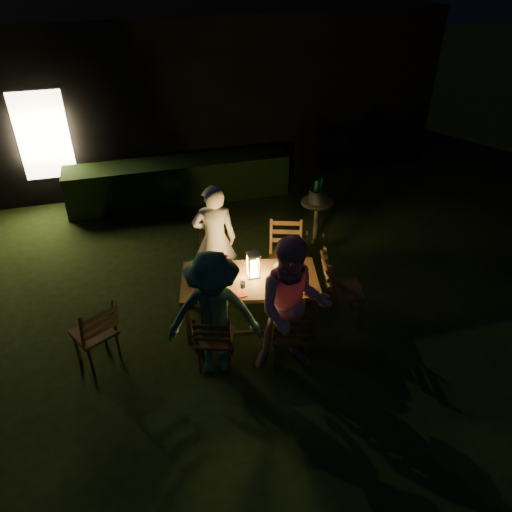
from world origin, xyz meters
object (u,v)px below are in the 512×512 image
object	(u,v)px
dining_table	(250,283)
chair_near_right	(290,344)
person_opp_right	(293,308)
bottle_bucket_a	(316,194)
person_house_side	(215,239)
ice_bucket	(318,195)
bottle_bucket_b	(320,191)
bottle_table	(230,270)
lantern	(253,266)
chair_far_left	(216,272)
person_opp_left	(214,316)
side_table	(317,206)
chair_far_right	(285,268)
chair_spare	(97,343)
chair_near_left	(216,347)
chair_end	(341,299)

from	to	relation	value
dining_table	chair_near_right	xyz separation A→B (m)	(0.29, -0.84, -0.36)
person_opp_right	bottle_bucket_a	bearing A→B (deg)	75.66
person_house_side	ice_bucket	size ratio (longest dim) A/B	5.56
bottle_bucket_b	dining_table	bearing A→B (deg)	-132.12
bottle_bucket_a	bottle_bucket_b	world-z (taller)	same
person_house_side	bottle_table	xyz separation A→B (m)	(0.03, -0.84, 0.04)
person_house_side	lantern	distance (m)	0.92
person_opp_right	lantern	world-z (taller)	person_opp_right
chair_far_left	bottle_bucket_b	world-z (taller)	bottle_bucket_b
person_opp_right	bottle_bucket_b	world-z (taller)	person_opp_right
person_opp_left	side_table	world-z (taller)	person_opp_left
chair_near_right	side_table	size ratio (longest dim) A/B	1.37
chair_far_right	person_opp_left	distance (m)	1.95
chair_near_right	person_house_side	size ratio (longest dim) A/B	0.59
chair_spare	bottle_bucket_b	size ratio (longest dim) A/B	3.18
chair_near_left	chair_end	distance (m)	1.85
lantern	chair_near_left	bearing A→B (deg)	-133.03
chair_near_left	side_table	xyz separation A→B (m)	(2.21, 2.46, 0.34)
bottle_table	chair_near_right	bearing A→B (deg)	-59.33
dining_table	chair_far_right	distance (m)	1.01
bottle_bucket_a	person_house_side	bearing A→B (deg)	-154.79
person_opp_left	chair_far_left	bearing A→B (deg)	90.02
person_house_side	person_opp_left	size ratio (longest dim) A/B	1.00
chair_far_right	chair_spare	size ratio (longest dim) A/B	1.04
person_opp_left	chair_end	bearing A→B (deg)	26.06
ice_bucket	chair_far_left	bearing A→B (deg)	-153.34
chair_far_left	chair_far_right	size ratio (longest dim) A/B	0.96
chair_near_left	person_house_side	xyz separation A→B (m)	(0.32, 1.56, 0.54)
ice_bucket	bottle_bucket_b	bearing A→B (deg)	38.66
person_opp_right	lantern	distance (m)	0.96
chair_near_left	chair_far_right	bearing A→B (deg)	64.02
person_opp_right	ice_bucket	bearing A→B (deg)	75.13
bottle_table	side_table	world-z (taller)	bottle_table
lantern	side_table	world-z (taller)	lantern
chair_spare	bottle_bucket_a	size ratio (longest dim) A/B	3.18
chair_near_right	lantern	bearing A→B (deg)	120.64
chair_far_left	lantern	xyz separation A→B (m)	(0.35, -0.81, 0.58)
chair_far_left	chair_spare	world-z (taller)	chair_spare
ice_bucket	chair_far_right	bearing A→B (deg)	-128.50
dining_table	person_opp_right	world-z (taller)	person_opp_right
dining_table	chair_end	xyz separation A→B (m)	(1.20, -0.24, -0.33)
ice_bucket	bottle_bucket_b	world-z (taller)	bottle_bucket_b
person_opp_left	side_table	bearing A→B (deg)	60.09
lantern	bottle_bucket_b	size ratio (longest dim) A/B	1.09
side_table	bottle_bucket_b	bearing A→B (deg)	38.66
chair_near_left	person_opp_left	xyz separation A→B (m)	(-0.01, -0.05, 0.54)
chair_near_left	chair_near_right	xyz separation A→B (m)	(0.88, -0.18, 0.01)
chair_spare	lantern	size ratio (longest dim) A/B	2.91
bottle_table	side_table	distance (m)	2.56
chair_far_left	chair_spare	distance (m)	2.00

